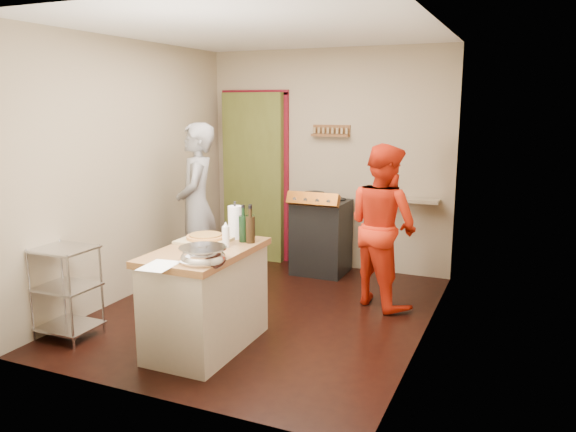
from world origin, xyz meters
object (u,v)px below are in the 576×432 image
object	(u,v)px
stove	(321,235)
person_stripe	(197,207)
wire_shelving	(66,288)
island	(207,295)
person_red	(383,226)

from	to	relation	value
stove	person_stripe	world-z (taller)	person_stripe
wire_shelving	person_stripe	xyz separation A→B (m)	(0.28, 1.61, 0.45)
wire_shelving	person_stripe	world-z (taller)	person_stripe
stove	wire_shelving	xyz separation A→B (m)	(-1.33, -2.62, -0.01)
island	person_red	bearing A→B (deg)	56.29
wire_shelving	person_stripe	size ratio (longest dim) A/B	0.45
wire_shelving	island	world-z (taller)	island
stove	island	world-z (taller)	island
wire_shelving	person_stripe	distance (m)	1.70
wire_shelving	person_red	bearing A→B (deg)	39.79
stove	person_red	xyz separation A→B (m)	(0.92, -0.75, 0.35)
person_stripe	person_red	xyz separation A→B (m)	(1.96, 0.26, -0.09)
wire_shelving	person_red	world-z (taller)	person_red
wire_shelving	person_red	xyz separation A→B (m)	(2.24, 1.87, 0.36)
island	person_red	size ratio (longest dim) A/B	0.79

